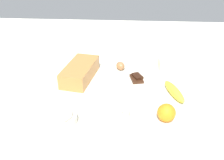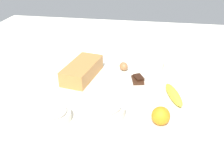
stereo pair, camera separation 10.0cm
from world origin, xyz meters
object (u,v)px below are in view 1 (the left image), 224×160
(flour_bowl, at_px, (60,117))
(butter_block, at_px, (165,65))
(orange_fruit, at_px, (166,113))
(egg_near_butter, at_px, (120,66))
(banana, at_px, (174,91))
(chocolate_plate, at_px, (136,80))
(sugar_bowl, at_px, (112,109))
(loaf_pan, at_px, (80,71))

(flour_bowl, xyz_separation_m, butter_block, (0.51, -0.47, 0.00))
(flour_bowl, relative_size, orange_fruit, 1.76)
(egg_near_butter, bearing_deg, flour_bowl, 155.60)
(butter_block, bearing_deg, banana, -177.00)
(butter_block, height_order, chocolate_plate, butter_block)
(orange_fruit, distance_m, butter_block, 0.46)
(orange_fruit, height_order, egg_near_butter, orange_fruit)
(sugar_bowl, height_order, butter_block, sugar_bowl)
(banana, bearing_deg, flour_bowl, 116.47)
(butter_block, bearing_deg, chocolate_plate, 132.81)
(flour_bowl, distance_m, butter_block, 0.69)
(loaf_pan, height_order, butter_block, loaf_pan)
(loaf_pan, distance_m, sugar_bowl, 0.37)
(sugar_bowl, relative_size, egg_near_butter, 2.52)
(banana, bearing_deg, butter_block, 3.00)
(egg_near_butter, bearing_deg, butter_block, -85.44)
(orange_fruit, distance_m, egg_near_butter, 0.49)
(orange_fruit, xyz_separation_m, butter_block, (0.46, -0.05, -0.01))
(loaf_pan, distance_m, flour_bowl, 0.37)
(sugar_bowl, distance_m, butter_block, 0.52)
(orange_fruit, bearing_deg, banana, -17.87)
(banana, relative_size, chocolate_plate, 1.46)
(flour_bowl, relative_size, butter_block, 1.47)
(flour_bowl, bearing_deg, orange_fruit, -83.54)
(sugar_bowl, relative_size, banana, 0.78)
(sugar_bowl, xyz_separation_m, orange_fruit, (-0.01, -0.22, 0.00))
(egg_near_butter, bearing_deg, sugar_bowl, 177.75)
(flour_bowl, bearing_deg, banana, -63.53)
(flour_bowl, bearing_deg, egg_near_butter, -24.40)
(banana, bearing_deg, sugar_bowl, 122.85)
(loaf_pan, xyz_separation_m, sugar_bowl, (-0.31, -0.19, -0.01))
(flour_bowl, xyz_separation_m, orange_fruit, (0.05, -0.42, 0.01))
(chocolate_plate, bearing_deg, butter_block, -47.19)
(flour_bowl, height_order, chocolate_plate, flour_bowl)
(butter_block, distance_m, egg_near_butter, 0.25)
(banana, distance_m, chocolate_plate, 0.21)
(flour_bowl, height_order, orange_fruit, orange_fruit)
(sugar_bowl, relative_size, butter_block, 1.65)
(flour_bowl, distance_m, banana, 0.54)
(butter_block, relative_size, egg_near_butter, 1.53)
(orange_fruit, xyz_separation_m, egg_near_butter, (0.44, 0.20, -0.01))
(chocolate_plate, bearing_deg, egg_near_butter, 34.69)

